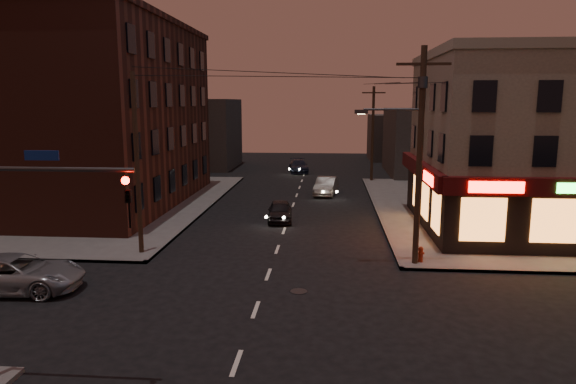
# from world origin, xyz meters

# --- Properties ---
(ground) EXTENTS (120.00, 120.00, 0.00)m
(ground) POSITION_xyz_m (0.00, 0.00, 0.00)
(ground) COLOR black
(ground) RESTS_ON ground
(sidewalk_ne) EXTENTS (24.00, 28.00, 0.15)m
(sidewalk_ne) POSITION_xyz_m (18.00, 19.00, 0.07)
(sidewalk_ne) COLOR #514F4C
(sidewalk_ne) RESTS_ON ground
(sidewalk_nw) EXTENTS (24.00, 28.00, 0.15)m
(sidewalk_nw) POSITION_xyz_m (-18.00, 19.00, 0.07)
(sidewalk_nw) COLOR #514F4C
(sidewalk_nw) RESTS_ON ground
(pizza_building) EXTENTS (15.85, 12.85, 10.50)m
(pizza_building) POSITION_xyz_m (15.93, 13.43, 5.35)
(pizza_building) COLOR tan
(pizza_building) RESTS_ON sidewalk_ne
(brick_apartment) EXTENTS (12.00, 20.00, 13.00)m
(brick_apartment) POSITION_xyz_m (-14.50, 19.00, 6.65)
(brick_apartment) COLOR #4A2118
(brick_apartment) RESTS_ON sidewalk_nw
(bg_building_ne_a) EXTENTS (10.00, 12.00, 7.00)m
(bg_building_ne_a) POSITION_xyz_m (14.00, 38.00, 3.50)
(bg_building_ne_a) COLOR #3F3D3A
(bg_building_ne_a) RESTS_ON ground
(bg_building_nw) EXTENTS (9.00, 10.00, 8.00)m
(bg_building_nw) POSITION_xyz_m (-13.00, 42.00, 4.00)
(bg_building_nw) COLOR #3F3D3A
(bg_building_nw) RESTS_ON ground
(bg_building_ne_b) EXTENTS (8.00, 8.00, 6.00)m
(bg_building_ne_b) POSITION_xyz_m (12.00, 52.00, 3.00)
(bg_building_ne_b) COLOR #3F3D3A
(bg_building_ne_b) RESTS_ON ground
(utility_pole_main) EXTENTS (4.20, 0.44, 10.00)m
(utility_pole_main) POSITION_xyz_m (6.68, 5.80, 5.76)
(utility_pole_main) COLOR #382619
(utility_pole_main) RESTS_ON sidewalk_ne
(utility_pole_far) EXTENTS (0.26, 0.26, 9.00)m
(utility_pole_far) POSITION_xyz_m (6.80, 32.00, 4.65)
(utility_pole_far) COLOR #382619
(utility_pole_far) RESTS_ON sidewalk_ne
(utility_pole_west) EXTENTS (0.24, 0.24, 9.00)m
(utility_pole_west) POSITION_xyz_m (-6.80, 6.50, 4.65)
(utility_pole_west) COLOR #382619
(utility_pole_west) RESTS_ON sidewalk_nw
(traffic_signal) EXTENTS (4.49, 0.32, 6.47)m
(traffic_signal) POSITION_xyz_m (-5.57, -5.60, 4.16)
(traffic_signal) COLOR #333538
(traffic_signal) RESTS_ON ground
(suv_cross) EXTENTS (5.63, 2.96, 1.51)m
(suv_cross) POSITION_xyz_m (-10.11, 1.12, 0.76)
(suv_cross) COLOR gray
(suv_cross) RESTS_ON ground
(sedan_near) EXTENTS (1.85, 3.95, 1.31)m
(sedan_near) POSITION_xyz_m (-0.50, 14.67, 0.65)
(sedan_near) COLOR black
(sedan_near) RESTS_ON ground
(sedan_mid) EXTENTS (2.16, 4.64, 1.47)m
(sedan_mid) POSITION_xyz_m (2.45, 24.50, 0.74)
(sedan_mid) COLOR slate
(sedan_mid) RESTS_ON ground
(sedan_far) EXTENTS (2.55, 4.98, 1.38)m
(sedan_far) POSITION_xyz_m (-0.71, 38.26, 0.69)
(sedan_far) COLOR black
(sedan_far) RESTS_ON ground
(fire_hydrant) EXTENTS (0.33, 0.33, 0.76)m
(fire_hydrant) POSITION_xyz_m (7.09, 6.00, 0.56)
(fire_hydrant) COLOR #A0230E
(fire_hydrant) RESTS_ON sidewalk_ne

